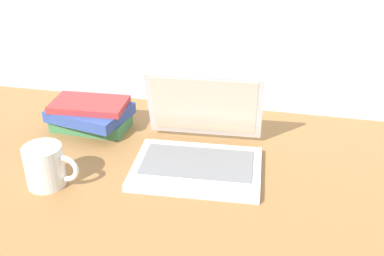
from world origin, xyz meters
The scene contains 4 objects.
desk centered at (0.00, 0.00, 0.01)m, with size 1.60×0.76×0.03m.
laptop centered at (0.02, 0.05, 0.08)m, with size 0.32×0.30×0.21m.
coffee_mug centered at (-0.30, -0.13, 0.08)m, with size 0.13×0.09×0.10m.
book_stack centered at (-0.32, 0.16, 0.07)m, with size 0.23×0.19×0.08m.
Camera 1 is at (0.21, -0.92, 0.65)m, focal length 42.90 mm.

